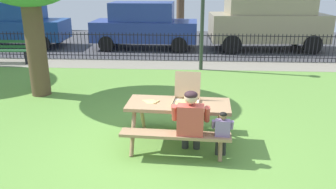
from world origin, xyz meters
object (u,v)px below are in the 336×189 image
(pizza_box_open, at_px, (186,97))
(pizza_slice_on_table, at_px, (152,101))
(park_bench_left, at_px, (6,52))
(parked_car_center, at_px, (268,18))
(parked_car_left, at_px, (144,25))
(adult_at_table, at_px, (191,121))
(parked_car_far_left, at_px, (14,24))
(child_at_table, at_px, (222,131))
(picnic_table_foreground, at_px, (178,112))

(pizza_box_open, relative_size, pizza_slice_on_table, 1.85)
(park_bench_left, xyz_separation_m, parked_car_center, (9.70, 3.09, 0.89))
(park_bench_left, height_order, parked_car_left, parked_car_left)
(adult_at_table, distance_m, park_bench_left, 9.13)
(parked_car_far_left, height_order, parked_car_left, same)
(child_at_table, height_order, parked_car_far_left, parked_car_far_left)
(parked_car_center, bearing_deg, pizza_slice_on_table, -113.53)
(picnic_table_foreground, bearing_deg, pizza_slice_on_table, 175.21)
(parked_car_far_left, height_order, parked_car_center, parked_car_center)
(pizza_slice_on_table, bearing_deg, picnic_table_foreground, -4.79)
(pizza_box_open, xyz_separation_m, parked_car_left, (-1.88, 8.93, 0.14))
(pizza_box_open, bearing_deg, child_at_table, -46.63)
(parked_car_left, bearing_deg, picnic_table_foreground, -79.01)
(pizza_box_open, bearing_deg, adult_at_table, -82.36)
(child_at_table, bearing_deg, adult_at_table, 173.94)
(picnic_table_foreground, relative_size, adult_at_table, 1.58)
(pizza_slice_on_table, bearing_deg, parked_car_center, 66.47)
(child_at_table, relative_size, parked_car_far_left, 0.19)
(child_at_table, relative_size, parked_car_left, 0.20)
(pizza_box_open, xyz_separation_m, pizza_slice_on_table, (-0.62, -0.01, -0.09))
(pizza_slice_on_table, distance_m, parked_car_far_left, 11.33)
(park_bench_left, distance_m, parked_car_center, 10.22)
(adult_at_table, bearing_deg, pizza_slice_on_table, 141.31)
(pizza_box_open, bearing_deg, picnic_table_foreground, -160.03)
(parked_car_left, bearing_deg, park_bench_left, -145.79)
(pizza_box_open, bearing_deg, parked_car_center, 69.85)
(child_at_table, relative_size, park_bench_left, 0.53)
(picnic_table_foreground, xyz_separation_m, child_at_table, (0.72, -0.57, -0.08))
(parked_car_left, bearing_deg, child_at_table, -75.52)
(pizza_slice_on_table, xyz_separation_m, child_at_table, (1.20, -0.61, -0.26))
(adult_at_table, bearing_deg, picnic_table_foreground, 112.56)
(parked_car_far_left, bearing_deg, pizza_slice_on_table, -52.05)
(parked_car_far_left, bearing_deg, parked_car_left, 0.01)
(park_bench_left, bearing_deg, pizza_slice_on_table, -45.17)
(park_bench_left, distance_m, parked_car_left, 5.53)
(adult_at_table, distance_m, parked_car_far_left, 12.20)
(pizza_box_open, distance_m, park_bench_left, 8.69)
(adult_at_table, height_order, parked_car_left, parked_car_left)
(pizza_box_open, distance_m, child_at_table, 0.92)
(adult_at_table, xyz_separation_m, parked_car_center, (3.20, 9.49, 0.65))
(pizza_slice_on_table, distance_m, child_at_table, 1.37)
(pizza_box_open, height_order, pizza_slice_on_table, pizza_box_open)
(adult_at_table, bearing_deg, park_bench_left, 135.46)
(park_bench_left, relative_size, parked_car_center, 0.34)
(picnic_table_foreground, xyz_separation_m, adult_at_table, (0.21, -0.51, 0.06))
(pizza_box_open, xyz_separation_m, adult_at_table, (0.08, -0.56, -0.21))
(pizza_box_open, xyz_separation_m, parked_car_far_left, (-7.58, 8.92, 0.14))
(parked_car_left, relative_size, parked_car_center, 0.92)
(pizza_slice_on_table, height_order, child_at_table, child_at_table)
(pizza_box_open, xyz_separation_m, park_bench_left, (-6.43, 5.84, -0.45))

